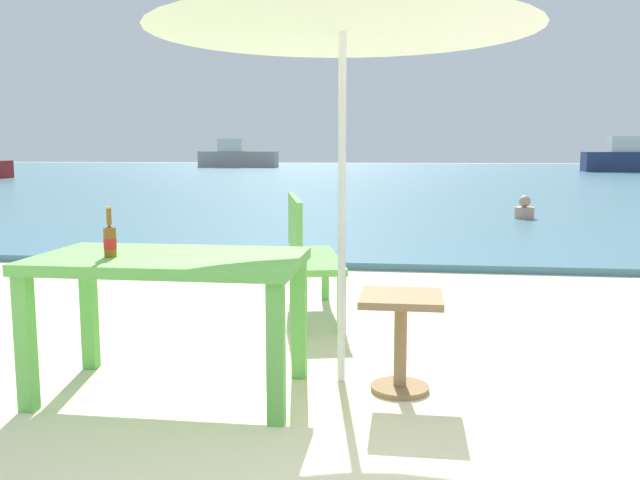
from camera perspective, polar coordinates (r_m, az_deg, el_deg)
sea_water at (r=32.29m, az=7.40°, el=5.41°), size 120.00×50.00×0.08m
picnic_table_green at (r=3.69m, az=-12.54°, el=-2.94°), size 1.40×0.80×0.76m
beer_bottle_amber at (r=3.67m, az=-17.32°, el=0.05°), size 0.07×0.07×0.26m
side_table_wood at (r=3.72m, az=6.83°, el=-7.41°), size 0.44×0.44×0.54m
bench_green_left at (r=5.31m, az=-1.16°, el=-0.71°), size 0.62×1.25×0.95m
swimmer_person at (r=12.61m, az=16.88°, el=2.48°), size 0.34×0.34×0.41m
boat_sailboat at (r=45.22m, az=-7.00°, el=6.97°), size 5.14×1.40×1.87m
boat_barge at (r=39.99m, az=24.86°, el=6.22°), size 5.15×1.40×1.87m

